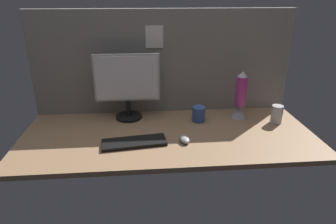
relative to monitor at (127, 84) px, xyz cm
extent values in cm
cube|color=#8C6B4C|center=(25.28, -25.14, -26.22)|extent=(180.00, 80.00, 3.00)
cube|color=gray|center=(25.28, 12.36, 10.99)|extent=(180.00, 5.00, 71.41)
cube|color=white|center=(19.10, 9.56, 28.89)|extent=(11.73, 0.40, 14.63)
cylinder|color=black|center=(0.00, -0.64, -23.82)|extent=(18.00, 18.00, 1.80)
cylinder|color=black|center=(0.00, -0.64, -17.42)|extent=(3.20, 3.20, 11.00)
cube|color=#B7B7B7|center=(0.00, 0.36, 3.93)|extent=(43.51, 2.40, 31.70)
cube|color=white|center=(0.00, -1.04, 3.93)|extent=(41.11, 0.60, 29.30)
cube|color=black|center=(4.46, -38.37, -23.72)|extent=(38.33, 17.48, 2.00)
ellipsoid|color=#99999E|center=(33.72, -38.42, -23.02)|extent=(7.26, 10.46, 3.40)
cylinder|color=#B2B2B7|center=(98.57, -17.08, -18.62)|extent=(7.46, 7.46, 12.19)
cylinder|color=#38569E|center=(47.17, -9.88, -19.61)|extent=(8.70, 8.70, 10.23)
cone|color=#A5A5AD|center=(76.25, -6.76, -20.10)|extent=(10.15, 10.15, 9.23)
cylinder|color=#B2338C|center=(76.25, -6.76, -5.34)|extent=(7.38, 7.38, 20.30)
cone|color=#A5A5AD|center=(76.25, -6.76, 6.66)|extent=(6.64, 6.64, 3.69)
camera|label=1|loc=(11.13, -188.71, 58.02)|focal=31.29mm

